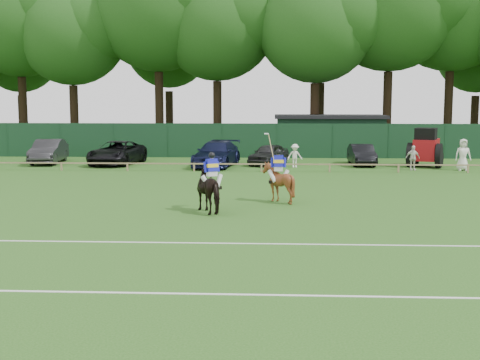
# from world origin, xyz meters

# --- Properties ---
(ground) EXTENTS (160.00, 160.00, 0.00)m
(ground) POSITION_xyz_m (0.00, 0.00, 0.00)
(ground) COLOR #1E4C14
(ground) RESTS_ON ground
(horse_dark) EXTENTS (1.84, 2.25, 1.74)m
(horse_dark) POSITION_xyz_m (-0.63, 4.31, 0.87)
(horse_dark) COLOR black
(horse_dark) RESTS_ON ground
(horse_chestnut) EXTENTS (1.35, 1.51, 1.64)m
(horse_chestnut) POSITION_xyz_m (1.90, 6.80, 0.82)
(horse_chestnut) COLOR brown
(horse_chestnut) RESTS_ON ground
(sedan_grey) EXTENTS (2.19, 4.98, 1.59)m
(sedan_grey) POSITION_xyz_m (-13.25, 22.18, 0.80)
(sedan_grey) COLOR #29292B
(sedan_grey) RESTS_ON ground
(suv_black) EXTENTS (3.27, 5.77, 1.52)m
(suv_black) POSITION_xyz_m (-8.54, 21.77, 0.76)
(suv_black) COLOR black
(suv_black) RESTS_ON ground
(sedan_navy) EXTENTS (3.06, 5.78, 1.60)m
(sedan_navy) POSITION_xyz_m (-1.90, 20.74, 0.80)
(sedan_navy) COLOR #111537
(sedan_navy) RESTS_ON ground
(hatch_grey) EXTENTS (3.03, 4.29, 1.36)m
(hatch_grey) POSITION_xyz_m (1.39, 22.07, 0.68)
(hatch_grey) COLOR #28282A
(hatch_grey) RESTS_ON ground
(estate_black) EXTENTS (1.50, 4.10, 1.34)m
(estate_black) POSITION_xyz_m (7.42, 22.12, 0.67)
(estate_black) COLOR black
(estate_black) RESTS_ON ground
(spectator_left) EXTENTS (1.03, 0.70, 1.47)m
(spectator_left) POSITION_xyz_m (3.04, 20.48, 0.73)
(spectator_left) COLOR white
(spectator_left) RESTS_ON ground
(spectator_mid) EXTENTS (0.93, 0.51, 1.50)m
(spectator_mid) POSITION_xyz_m (10.07, 19.24, 0.75)
(spectator_mid) COLOR silver
(spectator_mid) RESTS_ON ground
(spectator_right) EXTENTS (0.94, 0.62, 1.90)m
(spectator_right) POSITION_xyz_m (13.04, 19.23, 0.95)
(spectator_right) COLOR white
(spectator_right) RESTS_ON ground
(rider_dark) EXTENTS (0.87, 0.62, 1.41)m
(rider_dark) POSITION_xyz_m (-0.63, 4.29, 1.63)
(rider_dark) COLOR silver
(rider_dark) RESTS_ON ground
(rider_chestnut) EXTENTS (0.94, 0.57, 2.05)m
(rider_chestnut) POSITION_xyz_m (1.90, 6.79, 1.57)
(rider_chestnut) COLOR silver
(rider_chestnut) RESTS_ON ground
(pitch_lines) EXTENTS (60.00, 5.10, 0.01)m
(pitch_lines) POSITION_xyz_m (0.00, -3.50, 0.01)
(pitch_lines) COLOR silver
(pitch_lines) RESTS_ON ground
(pitch_rail) EXTENTS (62.10, 0.10, 0.50)m
(pitch_rail) POSITION_xyz_m (0.00, 18.00, 0.45)
(pitch_rail) COLOR #997F5B
(pitch_rail) RESTS_ON ground
(perimeter_fence) EXTENTS (92.08, 0.08, 2.50)m
(perimeter_fence) POSITION_xyz_m (0.00, 27.00, 1.25)
(perimeter_fence) COLOR #14351E
(perimeter_fence) RESTS_ON ground
(utility_shed) EXTENTS (8.40, 4.40, 3.04)m
(utility_shed) POSITION_xyz_m (6.00, 30.00, 1.54)
(utility_shed) COLOR #14331E
(utility_shed) RESTS_ON ground
(tree_row) EXTENTS (96.00, 12.00, 21.00)m
(tree_row) POSITION_xyz_m (2.00, 35.00, 0.00)
(tree_row) COLOR #26561C
(tree_row) RESTS_ON ground
(tractor) EXTENTS (2.87, 3.43, 2.46)m
(tractor) POSITION_xyz_m (11.34, 21.35, 1.16)
(tractor) COLOR maroon
(tractor) RESTS_ON ground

